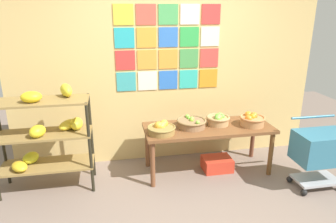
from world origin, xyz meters
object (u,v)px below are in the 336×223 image
(fruit_basket_right, at_px, (192,123))
(shopping_cart, at_px, (321,149))
(banana_shelf_unit, at_px, (46,131))
(produce_crate_under_table, at_px, (217,164))
(fruit_basket_left, at_px, (218,119))
(display_table, at_px, (208,132))
(fruit_basket_back_right, at_px, (252,120))
(fruit_basket_centre, at_px, (161,129))

(fruit_basket_right, relative_size, shopping_cart, 0.45)
(fruit_basket_right, xyz_separation_m, shopping_cart, (1.43, -0.66, -0.20))
(banana_shelf_unit, xyz_separation_m, fruit_basket_right, (1.78, 0.05, -0.04))
(produce_crate_under_table, relative_size, shopping_cart, 0.45)
(produce_crate_under_table, bearing_deg, fruit_basket_left, 85.14)
(display_table, relative_size, fruit_basket_back_right, 5.06)
(produce_crate_under_table, bearing_deg, banana_shelf_unit, -179.29)
(fruit_basket_right, relative_size, fruit_basket_centre, 1.09)
(banana_shelf_unit, bearing_deg, produce_crate_under_table, 0.71)
(display_table, xyz_separation_m, shopping_cart, (1.21, -0.65, -0.06))
(fruit_basket_right, height_order, fruit_basket_centre, fruit_basket_centre)
(fruit_basket_back_right, xyz_separation_m, shopping_cart, (0.64, -0.58, -0.22))
(banana_shelf_unit, distance_m, fruit_basket_right, 1.78)
(banana_shelf_unit, height_order, fruit_basket_left, banana_shelf_unit)
(banana_shelf_unit, bearing_deg, fruit_basket_left, 2.23)
(shopping_cart, bearing_deg, fruit_basket_centre, 173.69)
(fruit_basket_left, xyz_separation_m, produce_crate_under_table, (-0.00, -0.06, -0.63))
(produce_crate_under_table, distance_m, shopping_cart, 1.31)
(banana_shelf_unit, relative_size, display_table, 0.76)
(banana_shelf_unit, height_order, fruit_basket_back_right, banana_shelf_unit)
(banana_shelf_unit, height_order, shopping_cart, banana_shelf_unit)
(shopping_cart, bearing_deg, banana_shelf_unit, 179.13)
(banana_shelf_unit, bearing_deg, fruit_basket_centre, -3.01)
(banana_shelf_unit, height_order, display_table, banana_shelf_unit)
(display_table, distance_m, shopping_cart, 1.37)
(produce_crate_under_table, bearing_deg, shopping_cart, -30.81)
(banana_shelf_unit, xyz_separation_m, fruit_basket_centre, (1.36, -0.07, -0.04))
(display_table, height_order, fruit_basket_back_right, fruit_basket_back_right)
(banana_shelf_unit, distance_m, fruit_basket_back_right, 2.58)
(fruit_basket_back_right, distance_m, fruit_basket_left, 0.44)
(banana_shelf_unit, xyz_separation_m, fruit_basket_left, (2.16, 0.08, -0.02))
(display_table, distance_m, fruit_basket_right, 0.26)
(display_table, bearing_deg, fruit_basket_back_right, -7.19)
(fruit_basket_back_right, bearing_deg, fruit_basket_left, 164.57)
(fruit_basket_left, relative_size, shopping_cart, 0.36)
(banana_shelf_unit, distance_m, fruit_basket_left, 2.16)
(fruit_basket_right, xyz_separation_m, fruit_basket_left, (0.37, 0.03, 0.01))
(fruit_basket_back_right, height_order, produce_crate_under_table, fruit_basket_back_right)
(fruit_basket_back_right, bearing_deg, fruit_basket_centre, -178.17)
(banana_shelf_unit, xyz_separation_m, produce_crate_under_table, (2.15, 0.03, -0.65))
(fruit_basket_right, bearing_deg, produce_crate_under_table, -3.99)
(fruit_basket_left, bearing_deg, shopping_cart, -33.15)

